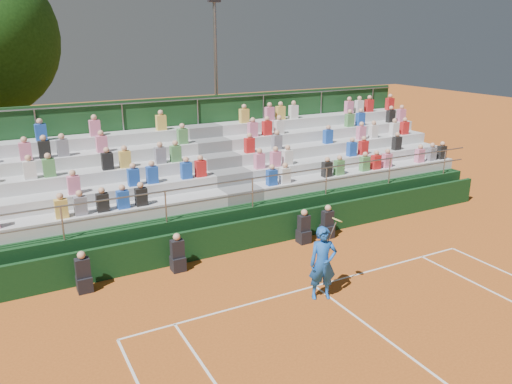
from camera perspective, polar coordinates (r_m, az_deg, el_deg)
ground at (r=14.31m, az=6.73°, el=-10.65°), size 90.00×90.00×0.00m
courtside_wall at (r=16.56m, az=0.49°, el=-4.57°), size 20.00×0.15×1.00m
line_officials at (r=15.68m, az=-2.71°, el=-5.99°), size 8.52×0.40×1.19m
grandstand at (r=19.11m, az=-4.12°, el=0.27°), size 20.00×5.20×4.40m
tennis_player at (r=13.32m, az=7.65°, el=-8.06°), size 0.96×0.70×2.22m
floodlight_mast at (r=25.51m, az=-4.61°, el=13.50°), size 0.60×0.25×8.58m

